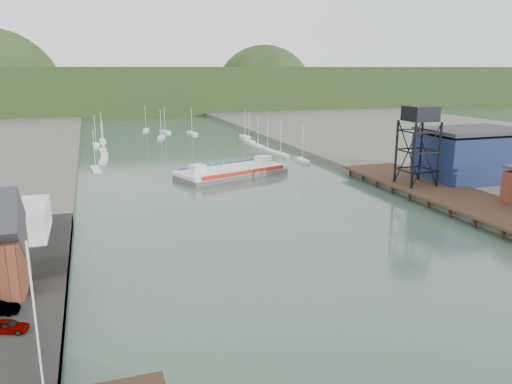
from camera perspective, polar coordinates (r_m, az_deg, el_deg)
east_pier at (r=99.95m, az=22.95°, el=-0.81°), size 14.00×70.00×2.45m
flagpole at (r=41.56m, az=-23.94°, el=-12.93°), size 0.16×0.16×12.00m
lift_tower at (r=106.37m, az=18.24°, el=7.98°), size 6.50×6.50×16.00m
blue_shed at (r=118.41m, az=23.22°, el=3.89°), size 20.50×14.50×11.30m
marina_sailboats at (r=169.84m, az=-8.68°, el=5.33°), size 57.71×92.65×0.90m
distant_hills at (r=329.71m, az=-14.44°, el=10.96°), size 500.00×120.00×80.00m
chain_ferry at (r=121.28m, az=-2.78°, el=2.37°), size 28.79×18.93×3.85m
car_west_a at (r=53.34m, az=-26.48°, el=-13.54°), size 3.95×2.53×1.25m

